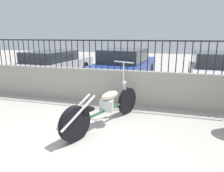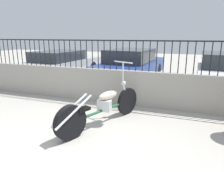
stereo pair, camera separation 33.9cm
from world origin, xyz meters
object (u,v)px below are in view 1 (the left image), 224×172
(motorcycle_green, at_px, (101,109))
(car_blue, at_px, (125,65))
(car_silver, at_px, (53,65))
(car_white, at_px, (217,71))

(motorcycle_green, xyz_separation_m, car_blue, (-0.38, 4.41, 0.28))
(car_blue, bearing_deg, motorcycle_green, -168.74)
(car_silver, height_order, car_blue, car_blue)
(motorcycle_green, xyz_separation_m, car_white, (3.03, 4.00, 0.28))
(car_silver, xyz_separation_m, car_white, (6.53, 0.01, 0.03))
(car_silver, distance_m, car_white, 6.53)
(motorcycle_green, relative_size, car_white, 0.55)
(motorcycle_green, height_order, car_white, car_white)
(motorcycle_green, distance_m, car_blue, 4.43)
(motorcycle_green, bearing_deg, car_blue, 28.45)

